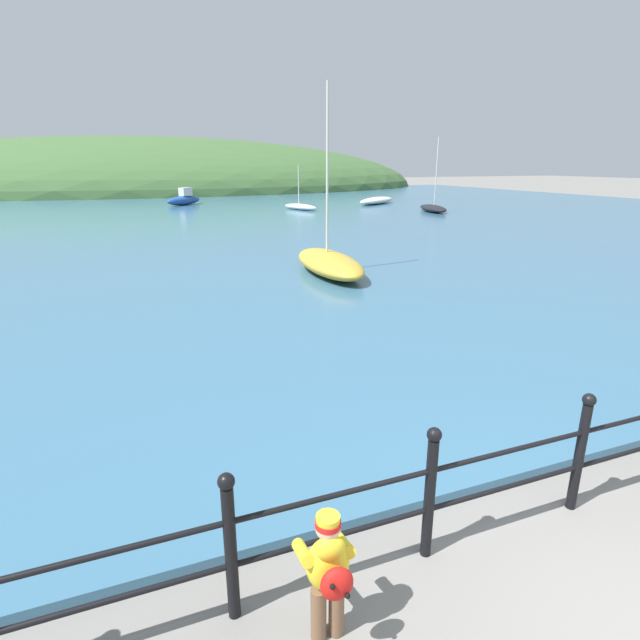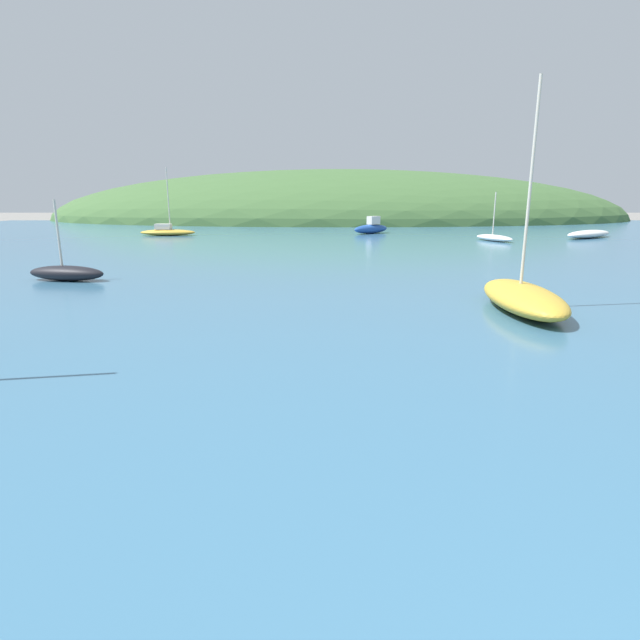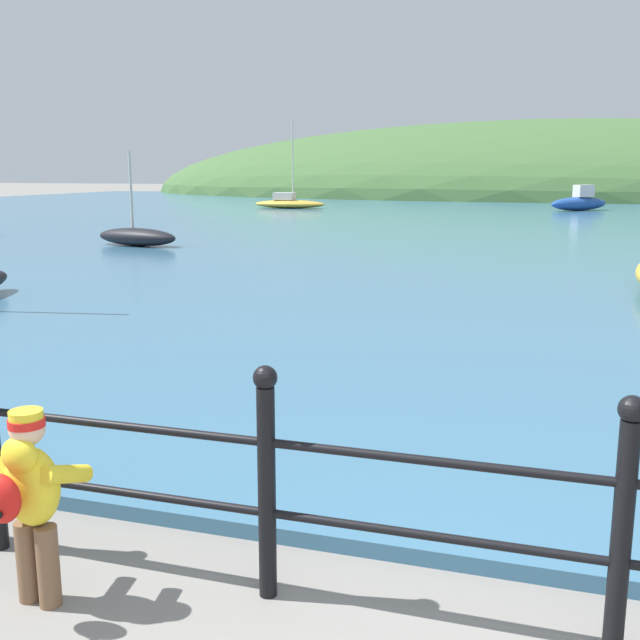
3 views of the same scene
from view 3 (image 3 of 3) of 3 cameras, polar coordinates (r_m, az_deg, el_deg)
The scene contains 7 objects.
water at distance 33.79m, azimuth 16.93°, elevation 7.39°, with size 80.00×60.00×0.10m, color #386684.
far_hillside at distance 68.29m, azimuth 17.23°, elevation 9.11°, with size 72.35×39.79×12.48m.
iron_railing at distance 3.58m, azimuth 8.56°, elevation -13.23°, with size 8.32×0.12×1.21m.
child_in_coat at distance 3.96m, azimuth -21.31°, elevation -12.01°, with size 0.40×0.54×1.00m.
boat_far_left at distance 40.16m, azimuth 19.16°, elevation 8.47°, with size 3.21×3.08×1.27m.
boat_white_sailboat at distance 20.92m, azimuth -13.79°, elevation 6.20°, with size 2.66×1.23×2.53m.
boat_nearest_quay at distance 40.37m, azimuth -2.38°, elevation 8.91°, with size 3.90×1.50×4.67m.
Camera 3 is at (0.23, -1.73, 2.13)m, focal length 42.00 mm.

